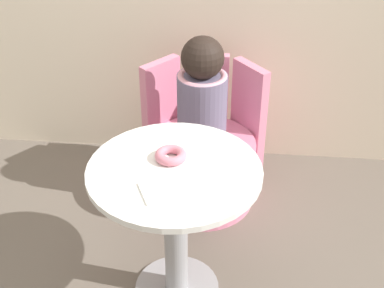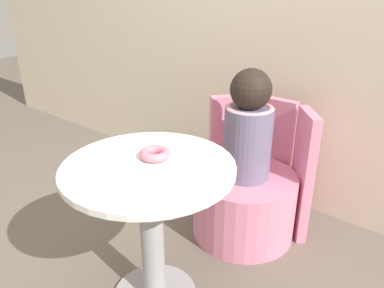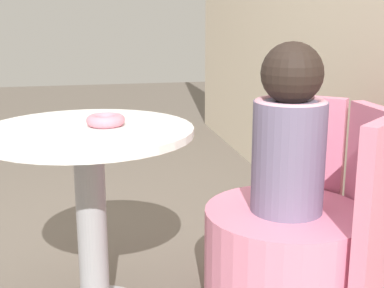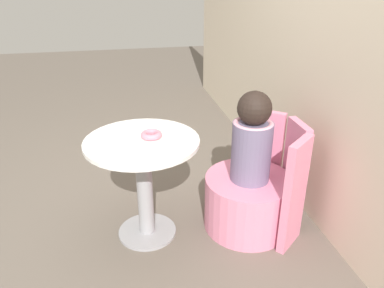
{
  "view_description": "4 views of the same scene",
  "coord_description": "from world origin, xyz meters",
  "px_view_note": "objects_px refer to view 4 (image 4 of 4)",
  "views": [
    {
      "loc": [
        0.3,
        -1.63,
        1.85
      ],
      "look_at": [
        0.12,
        0.26,
        0.59
      ],
      "focal_mm": 50.0,
      "sensor_mm": 36.0,
      "label": 1
    },
    {
      "loc": [
        1.0,
        -0.9,
        1.31
      ],
      "look_at": [
        0.07,
        0.26,
        0.66
      ],
      "focal_mm": 35.0,
      "sensor_mm": 36.0,
      "label": 2
    },
    {
      "loc": [
        1.75,
        -0.03,
        1.02
      ],
      "look_at": [
        0.14,
        0.31,
        0.61
      ],
      "focal_mm": 50.0,
      "sensor_mm": 36.0,
      "label": 3
    },
    {
      "loc": [
        2.04,
        -0.13,
        1.56
      ],
      "look_at": [
        0.1,
        0.28,
        0.62
      ],
      "focal_mm": 35.0,
      "sensor_mm": 36.0,
      "label": 4
    }
  ],
  "objects_px": {
    "round_table": "(143,169)",
    "child_figure": "(252,139)",
    "donut": "(151,135)",
    "tub_chair": "(247,202)"
  },
  "relations": [
    {
      "from": "round_table",
      "to": "child_figure",
      "type": "xyz_separation_m",
      "value": [
        0.05,
        0.65,
        0.16
      ]
    },
    {
      "from": "child_figure",
      "to": "round_table",
      "type": "bearing_deg",
      "value": -94.66
    },
    {
      "from": "round_table",
      "to": "tub_chair",
      "type": "distance_m",
      "value": 0.72
    },
    {
      "from": "child_figure",
      "to": "donut",
      "type": "bearing_deg",
      "value": -97.14
    },
    {
      "from": "round_table",
      "to": "child_figure",
      "type": "bearing_deg",
      "value": 85.34
    },
    {
      "from": "child_figure",
      "to": "donut",
      "type": "height_order",
      "value": "child_figure"
    },
    {
      "from": "round_table",
      "to": "tub_chair",
      "type": "relative_size",
      "value": 1.2
    },
    {
      "from": "tub_chair",
      "to": "donut",
      "type": "height_order",
      "value": "donut"
    },
    {
      "from": "round_table",
      "to": "donut",
      "type": "distance_m",
      "value": 0.22
    },
    {
      "from": "round_table",
      "to": "tub_chair",
      "type": "xyz_separation_m",
      "value": [
        0.05,
        0.65,
        -0.29
      ]
    }
  ]
}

